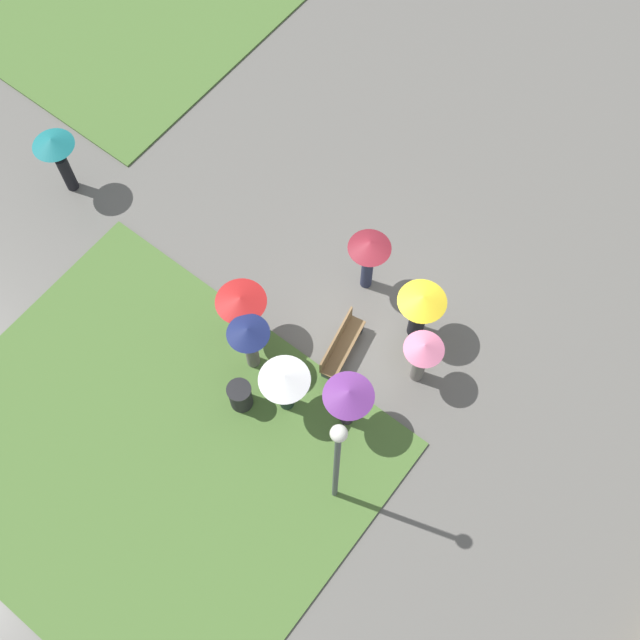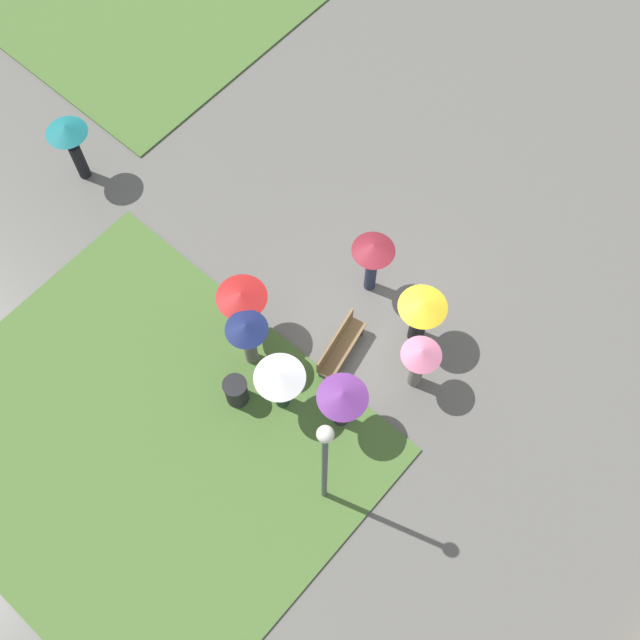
{
  "view_description": "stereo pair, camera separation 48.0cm",
  "coord_description": "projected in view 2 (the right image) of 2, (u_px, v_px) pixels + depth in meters",
  "views": [
    {
      "loc": [
        -7.57,
        -4.24,
        17.68
      ],
      "look_at": [
        -1.29,
        0.61,
        0.95
      ],
      "focal_mm": 45.0,
      "sensor_mm": 36.0,
      "label": 1
    },
    {
      "loc": [
        -7.26,
        -4.61,
        17.68
      ],
      "look_at": [
        -1.29,
        0.61,
        0.95
      ],
      "focal_mm": 45.0,
      "sensor_mm": 36.0,
      "label": 2
    }
  ],
  "objects": [
    {
      "name": "lone_walker_far_path",
      "position": [
        70.0,
        139.0,
        20.07
      ],
      "size": [
        1.05,
        1.05,
        2.0
      ],
      "rotation": [
        0.0,
        0.0,
        5.32
      ],
      "color": "black",
      "rests_on": "ground_plane"
    },
    {
      "name": "park_bench",
      "position": [
        339.0,
        346.0,
        18.76
      ],
      "size": [
        1.7,
        0.73,
        0.9
      ],
      "rotation": [
        0.0,
        0.0,
        0.19
      ],
      "color": "brown",
      "rests_on": "ground_plane"
    },
    {
      "name": "crowd_person_white",
      "position": [
        280.0,
        381.0,
        17.43
      ],
      "size": [
        1.14,
        1.14,
        1.81
      ],
      "rotation": [
        0.0,
        0.0,
        0.94
      ],
      "color": "#1E3328",
      "rests_on": "ground_plane"
    },
    {
      "name": "crowd_person_yellow",
      "position": [
        421.0,
        312.0,
        18.22
      ],
      "size": [
        1.13,
        1.13,
        1.83
      ],
      "rotation": [
        0.0,
        0.0,
        0.09
      ],
      "color": "black",
      "rests_on": "ground_plane"
    },
    {
      "name": "crowd_person_red",
      "position": [
        243.0,
        302.0,
        18.2
      ],
      "size": [
        1.18,
        1.18,
        1.83
      ],
      "rotation": [
        0.0,
        0.0,
        0.59
      ],
      "color": "#2D2333",
      "rests_on": "ground_plane"
    },
    {
      "name": "crowd_person_pink",
      "position": [
        420.0,
        360.0,
        17.71
      ],
      "size": [
        0.92,
        0.92,
        1.81
      ],
      "rotation": [
        0.0,
        0.0,
        4.32
      ],
      "color": "slate",
      "rests_on": "ground_plane"
    },
    {
      "name": "lamp_post",
      "position": [
        325.0,
        458.0,
        15.06
      ],
      "size": [
        0.32,
        0.32,
        4.63
      ],
      "color": "#474C51",
      "rests_on": "ground_plane"
    },
    {
      "name": "crowd_person_purple",
      "position": [
        342.0,
        399.0,
        17.15
      ],
      "size": [
        1.13,
        1.13,
        1.87
      ],
      "rotation": [
        0.0,
        0.0,
        5.75
      ],
      "color": "#2D2333",
      "rests_on": "ground_plane"
    },
    {
      "name": "crowd_person_navy",
      "position": [
        248.0,
        335.0,
        17.86
      ],
      "size": [
        0.97,
        0.97,
        1.93
      ],
      "rotation": [
        0.0,
        0.0,
        1.9
      ],
      "color": "slate",
      "rests_on": "ground_plane"
    },
    {
      "name": "ground_plane",
      "position": [
        373.0,
        316.0,
        19.62
      ],
      "size": [
        90.0,
        90.0,
        0.0
      ],
      "primitive_type": "plane",
      "color": "#66635E"
    },
    {
      "name": "lawn_patch_near",
      "position": [
        141.0,
        447.0,
        18.17
      ],
      "size": [
        8.27,
        9.71,
        0.06
      ],
      "color": "#4C7033",
      "rests_on": "ground_plane"
    },
    {
      "name": "trash_bin",
      "position": [
        236.0,
        392.0,
        18.28
      ],
      "size": [
        0.57,
        0.57,
        0.91
      ],
      "color": "#232326",
      "rests_on": "ground_plane"
    },
    {
      "name": "crowd_person_maroon",
      "position": [
        373.0,
        255.0,
        18.59
      ],
      "size": [
        1.02,
        1.02,
        2.0
      ],
      "rotation": [
        0.0,
        0.0,
        3.07
      ],
      "color": "#282D47",
      "rests_on": "ground_plane"
    }
  ]
}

